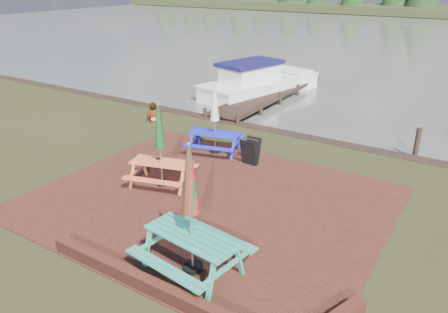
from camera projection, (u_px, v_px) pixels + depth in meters
ground at (187, 217)px, 10.89m from camera, size 120.00×120.00×0.00m
paving at (209, 201)px, 11.66m from camera, size 9.00×7.50×0.02m
brick_wall at (201, 301)px, 7.89m from camera, size 6.21×1.79×0.30m
water at (432, 40)px, 39.67m from camera, size 120.00×60.00×0.02m
picnic_table_teal at (192, 230)px, 8.56m from camera, size 2.21×2.02×2.78m
picnic_table_red at (161, 158)px, 12.22m from camera, size 2.07×1.94×2.39m
picnic_table_blue at (215, 130)px, 14.48m from camera, size 2.02×1.89×2.37m
chalkboard at (250, 151)px, 13.72m from camera, size 0.54×0.53×0.86m
jetty at (268, 95)px, 21.35m from camera, size 1.76×9.08×1.00m
boat_jetty at (258, 84)px, 22.33m from camera, size 3.96×7.21×1.98m
person at (153, 103)px, 17.47m from camera, size 0.72×0.60×1.69m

